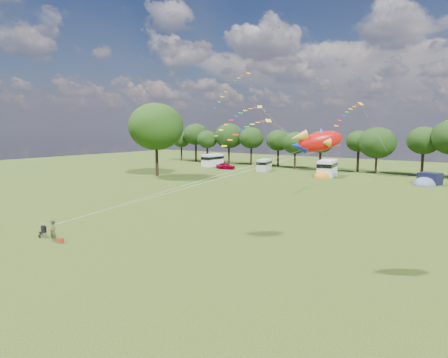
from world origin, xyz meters
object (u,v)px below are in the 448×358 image
Objects in this scene: campervan_b at (264,165)px; tent_greyblue at (424,185)px; big_tree at (156,127)px; car_a at (226,166)px; kite_flyer at (53,232)px; fish_kite at (316,141)px; campervan_c at (327,168)px; campervan_a at (213,160)px; tent_orange at (322,178)px; car_b at (327,174)px; camp_chair at (43,229)px.

campervan_b is 30.35m from tent_greyblue.
car_a is at bearing 78.26° from big_tree.
campervan_b reaches higher than kite_flyer.
car_a is 8.51m from campervan_b.
campervan_b reaches higher than tent_greyblue.
big_tree reaches higher than kite_flyer.
tent_greyblue is 1.14× the size of fish_kite.
campervan_c reaches higher than tent_greyblue.
big_tree is 2.35× the size of campervan_a.
kite_flyer reaches higher than tent_orange.
campervan_c is (28.40, -2.28, 0.12)m from campervan_a.
car_b is 45.73m from fish_kite.
car_a is 0.65× the size of campervan_c.
campervan_a is 1.52× the size of tent_greyblue.
campervan_a is (-2.75, 20.21, -7.54)m from big_tree.
tent_orange is (14.13, -3.92, -1.24)m from campervan_b.
car_b is 50.04m from camp_chair.
tent_greyblue reaches higher than car_b.
big_tree is at bearing 115.84° from campervan_c.
car_b is at bearing 79.08° from kite_flyer.
tent_orange is at bearing 92.72° from camp_chair.
big_tree is 41.48m from kite_flyer.
campervan_c is 1.84× the size of tent_orange.
campervan_c reaches higher than car_b.
campervan_c is at bearing 69.44° from fish_kite.
car_b is at bearing 177.22° from tent_greyblue.
kite_flyer reaches higher than tent_greyblue.
campervan_a is 58.49m from camp_chair.
car_b is (26.03, 16.80, -8.40)m from big_tree.
campervan_b is 53.74m from kite_flyer.
tent_orange is 1.07× the size of fish_kite.
tent_orange is 2.10× the size of kite_flyer.
campervan_c is 16.33m from tent_greyblue.
campervan_a reaches higher than tent_orange.
campervan_b is 0.80× the size of campervan_c.
big_tree reaches higher than campervan_a.
camp_chair is (-4.58, -49.83, 0.06)m from car_b.
tent_greyblue is (16.14, -1.90, -1.58)m from campervan_c.
camp_chair is at bearing 159.99° from fish_kite.
campervan_b is at bearing 83.18° from fish_kite.
campervan_c is 3.12m from tent_orange.
big_tree is 45.66m from tent_greyblue.
tent_greyblue is at bearing -104.63° from car_a.
tent_greyblue is at bearing 2.83° from tent_orange.
car_a is (3.49, 16.78, -8.32)m from big_tree.
tent_greyblue reaches higher than camp_chair.
tent_greyblue is (38.31, -0.75, -0.68)m from car_a.
tent_orange is (22.28, -1.54, -0.68)m from car_a.
tent_greyblue is 52.65m from kite_flyer.
campervan_a reaches higher than car_b.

